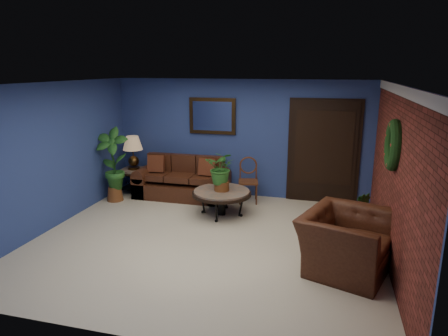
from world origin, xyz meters
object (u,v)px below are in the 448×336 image
(table_lamp, at_px, (133,149))
(end_table, at_px, (134,175))
(coffee_table, at_px, (222,193))
(side_chair, at_px, (248,177))
(sofa, at_px, (183,183))
(armchair, at_px, (346,242))

(table_lamp, bearing_deg, end_table, -45.00)
(coffee_table, bearing_deg, table_lamp, 159.25)
(coffee_table, relative_size, side_chair, 1.20)
(sofa, height_order, coffee_table, sofa)
(armchair, bearing_deg, side_chair, 56.35)
(coffee_table, height_order, table_lamp, table_lamp)
(coffee_table, distance_m, side_chair, 0.98)
(table_lamp, height_order, armchair, table_lamp)
(sofa, bearing_deg, side_chair, 1.70)
(end_table, xyz_separation_m, armchair, (4.45, -2.45, -0.01))
(coffee_table, relative_size, end_table, 1.89)
(table_lamp, height_order, side_chair, table_lamp)
(end_table, height_order, side_chair, side_chair)
(sofa, relative_size, end_table, 3.35)
(end_table, relative_size, armchair, 0.47)
(table_lamp, relative_size, armchair, 0.57)
(table_lamp, xyz_separation_m, armchair, (4.45, -2.45, -0.60))
(table_lamp, distance_m, armchair, 5.12)
(sofa, xyz_separation_m, armchair, (3.31, -2.48, 0.11))
(armchair, bearing_deg, end_table, 80.74)
(end_table, xyz_separation_m, side_chair, (2.57, 0.07, 0.11))
(coffee_table, xyz_separation_m, end_table, (-2.24, 0.85, -0.01))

